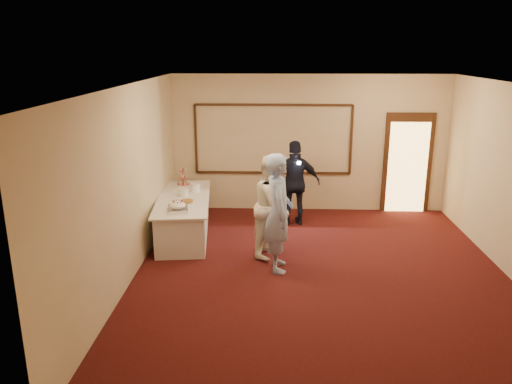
% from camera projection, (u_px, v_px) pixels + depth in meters
% --- Properties ---
extents(floor, '(7.00, 7.00, 0.00)m').
position_uv_depth(floor, '(321.00, 277.00, 7.98)').
color(floor, black).
rests_on(floor, ground).
extents(room_walls, '(6.04, 7.04, 3.02)m').
position_uv_depth(room_walls, '(326.00, 153.00, 7.42)').
color(room_walls, beige).
rests_on(room_walls, floor).
extents(wall_molding, '(3.45, 0.04, 1.55)m').
position_uv_depth(wall_molding, '(273.00, 139.00, 10.90)').
color(wall_molding, '#341E0F').
rests_on(wall_molding, room_walls).
extents(doorway, '(1.05, 0.07, 2.20)m').
position_uv_depth(doorway, '(407.00, 164.00, 10.92)').
color(doorway, '#341E0F').
rests_on(doorway, floor).
extents(buffet_table, '(1.24, 2.62, 0.77)m').
position_uv_depth(buffet_table, '(184.00, 216.00, 9.66)').
color(buffet_table, silver).
rests_on(buffet_table, floor).
extents(pavlova_tray, '(0.41, 0.50, 0.18)m').
position_uv_depth(pavlova_tray, '(178.00, 207.00, 8.74)').
color(pavlova_tray, silver).
rests_on(pavlova_tray, buffet_table).
extents(cupcake_stand, '(0.26, 0.26, 0.39)m').
position_uv_depth(cupcake_stand, '(183.00, 178.00, 10.44)').
color(cupcake_stand, '#BE3F44').
rests_on(cupcake_stand, buffet_table).
extents(plate_stack_a, '(0.18, 0.18, 0.15)m').
position_uv_depth(plate_stack_a, '(184.00, 192.00, 9.60)').
color(plate_stack_a, white).
rests_on(plate_stack_a, buffet_table).
extents(plate_stack_b, '(0.21, 0.21, 0.17)m').
position_uv_depth(plate_stack_b, '(195.00, 188.00, 9.90)').
color(plate_stack_b, white).
rests_on(plate_stack_b, buffet_table).
extents(tart, '(0.26, 0.26, 0.05)m').
position_uv_depth(tart, '(187.00, 202.00, 9.20)').
color(tart, white).
rests_on(tart, buffet_table).
extents(man, '(0.51, 0.74, 1.95)m').
position_uv_depth(man, '(279.00, 213.00, 8.02)').
color(man, '#9EB8F1').
rests_on(man, floor).
extents(woman, '(0.93, 1.05, 1.80)m').
position_uv_depth(woman, '(273.00, 206.00, 8.63)').
color(woman, white).
rests_on(woman, floor).
extents(guest, '(1.07, 0.55, 1.75)m').
position_uv_depth(guest, '(295.00, 183.00, 10.15)').
color(guest, black).
rests_on(guest, floor).
extents(camera_flash, '(0.07, 0.04, 0.05)m').
position_uv_depth(camera_flash, '(299.00, 163.00, 9.84)').
color(camera_flash, white).
rests_on(camera_flash, guest).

